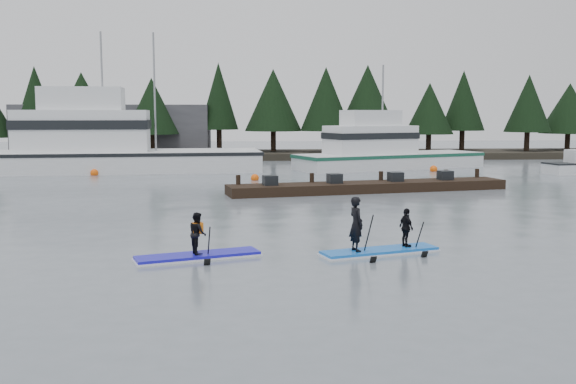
{
  "coord_description": "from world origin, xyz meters",
  "views": [
    {
      "loc": [
        -1.74,
        -18.79,
        4.12
      ],
      "look_at": [
        0.0,
        6.0,
        1.1
      ],
      "focal_mm": 40.0,
      "sensor_mm": 36.0,
      "label": 1
    }
  ],
  "objects": [
    {
      "name": "treeline",
      "position": [
        0.0,
        42.0,
        0.0
      ],
      "size": [
        60.0,
        4.0,
        8.0
      ],
      "primitive_type": null,
      "color": "black",
      "rests_on": "ground"
    },
    {
      "name": "waterfront_building",
      "position": [
        -14.0,
        44.0,
        2.5
      ],
      "size": [
        18.0,
        6.0,
        5.0
      ],
      "primitive_type": "cube",
      "color": "#4C4C51",
      "rests_on": "ground"
    },
    {
      "name": "paddleboard_solo",
      "position": [
        -3.06,
        -0.56,
        0.37
      ],
      "size": [
        3.65,
        1.96,
        1.8
      ],
      "rotation": [
        0.0,
        0.0,
        0.33
      ],
      "color": "#1814BD",
      "rests_on": "ground"
    },
    {
      "name": "far_shore",
      "position": [
        0.0,
        42.0,
        0.3
      ],
      "size": [
        70.0,
        8.0,
        0.6
      ],
      "primitive_type": "cube",
      "color": "#2D281E",
      "rests_on": "ground"
    },
    {
      "name": "paddleboard_duo",
      "position": [
        2.23,
        -0.29,
        0.54
      ],
      "size": [
        3.7,
        1.89,
        2.22
      ],
      "rotation": [
        0.0,
        0.0,
        0.3
      ],
      "color": "blue",
      "rests_on": "ground"
    },
    {
      "name": "fishing_boat_medium",
      "position": [
        9.07,
        29.44,
        0.62
      ],
      "size": [
        15.26,
        9.21,
        8.74
      ],
      "rotation": [
        0.0,
        0.0,
        0.37
      ],
      "color": "white",
      "rests_on": "ground"
    },
    {
      "name": "floating_dock",
      "position": [
        5.01,
        14.91,
        0.26
      ],
      "size": [
        15.46,
        5.12,
        0.51
      ],
      "primitive_type": "cube",
      "rotation": [
        0.0,
        0.0,
        0.2
      ],
      "color": "black",
      "rests_on": "ground"
    },
    {
      "name": "buoy_b",
      "position": [
        -1.01,
        21.28,
        0.0
      ],
      "size": [
        0.51,
        0.51,
        0.51
      ],
      "primitive_type": "sphere",
      "color": "#F5590C",
      "rests_on": "ground"
    },
    {
      "name": "buoy_a",
      "position": [
        -11.84,
        25.38,
        0.0
      ],
      "size": [
        0.55,
        0.55,
        0.55
      ],
      "primitive_type": "sphere",
      "color": "#F5590C",
      "rests_on": "ground"
    },
    {
      "name": "ground",
      "position": [
        0.0,
        0.0,
        0.0
      ],
      "size": [
        160.0,
        160.0,
        0.0
      ],
      "primitive_type": "plane",
      "color": "slate",
      "rests_on": "ground"
    },
    {
      "name": "buoy_c",
      "position": [
        12.05,
        26.69,
        0.0
      ],
      "size": [
        0.55,
        0.55,
        0.55
      ],
      "primitive_type": "sphere",
      "color": "#F5590C",
      "rests_on": "ground"
    },
    {
      "name": "fishing_boat_large",
      "position": [
        -11.33,
        28.22,
        0.87
      ],
      "size": [
        20.64,
        7.23,
        11.14
      ],
      "rotation": [
        0.0,
        0.0,
        0.08
      ],
      "color": "white",
      "rests_on": "ground"
    }
  ]
}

